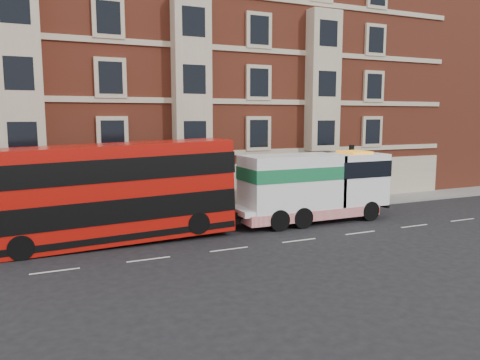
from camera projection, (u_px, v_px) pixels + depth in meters
name	position (u px, v px, depth m)	size (l,w,h in m)	color
ground	(229.00, 249.00, 22.99)	(120.00, 120.00, 0.00)	black
sidewalk	(183.00, 218.00, 29.76)	(90.00, 3.00, 0.15)	slate
victorian_terrace	(158.00, 69.00, 35.39)	(45.00, 12.00, 20.40)	brown
filler_east	(466.00, 87.00, 47.38)	(18.00, 10.00, 19.00)	brown
lamp_post_west	(85.00, 186.00, 25.79)	(0.35, 0.15, 4.35)	black
lamp_post_east	(351.00, 171.00, 33.11)	(0.35, 0.15, 4.35)	black
double_decker_bus	(111.00, 191.00, 23.81)	(12.58, 2.89, 5.09)	#AF1009
tow_truck	(311.00, 186.00, 28.78)	(10.07, 2.98, 4.20)	white
pedestrian	(14.00, 219.00, 24.67)	(0.69, 0.45, 1.89)	black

